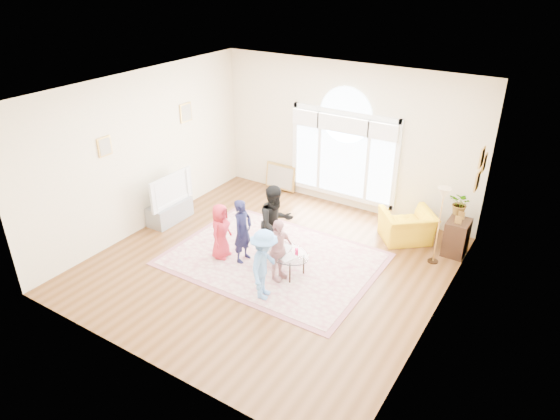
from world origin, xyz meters
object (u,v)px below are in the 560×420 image
Objects in this scene: area_rug at (273,259)px; television at (167,188)px; tv_console at (170,212)px; armchair at (407,226)px; coffee_table at (283,253)px.

area_rug is 2.82m from television.
television reaches higher than tv_console.
armchair is (1.86, 2.02, 0.30)m from area_rug.
armchair reaches higher than area_rug.
area_rug is at bearing 7.12° from armchair.
television is (0.01, -0.00, 0.55)m from tv_console.
coffee_table is (3.09, -0.38, -0.36)m from television.
tv_console is 1.03× the size of armchair.
television is (-2.71, 0.13, 0.75)m from area_rug.
tv_console reaches higher than area_rug.
area_rug is at bearing 156.19° from coffee_table.
area_rug is 0.60m from coffee_table.
area_rug is 3.20× the size of coffee_table.
television is at bearing 177.35° from area_rug.
armchair is (4.58, 1.89, 0.10)m from tv_console.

